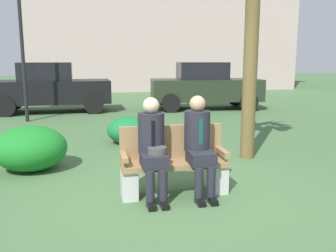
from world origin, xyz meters
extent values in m
plane|color=#45693E|center=(0.00, 0.00, 0.00)|extent=(80.00, 80.00, 0.00)
cube|color=#99754C|center=(-0.01, 0.04, 0.42)|extent=(1.40, 0.44, 0.07)
cube|color=#99754C|center=(-0.01, 0.23, 0.68)|extent=(1.40, 0.06, 0.45)
cube|color=#99754C|center=(-0.67, 0.04, 0.55)|extent=(0.08, 0.44, 0.06)
cube|color=#99754C|center=(0.65, 0.04, 0.55)|extent=(0.08, 0.44, 0.06)
cube|color=silver|center=(-0.61, 0.04, 0.19)|extent=(0.20, 0.37, 0.38)
cube|color=silver|center=(0.59, 0.04, 0.19)|extent=(0.20, 0.37, 0.38)
cube|color=#23232D|center=(-0.31, -0.13, 0.53)|extent=(0.32, 0.38, 0.16)
cylinder|color=#23232D|center=(-0.39, -0.32, 0.23)|extent=(0.11, 0.11, 0.45)
cylinder|color=#23232D|center=(-0.23, -0.32, 0.23)|extent=(0.11, 0.11, 0.45)
cube|color=black|center=(-0.39, -0.38, 0.04)|extent=(0.09, 0.22, 0.07)
cube|color=black|center=(-0.23, -0.38, 0.04)|extent=(0.09, 0.22, 0.07)
cylinder|color=#23232D|center=(-0.31, 0.06, 0.84)|extent=(0.34, 0.34, 0.52)
cube|color=black|center=(-0.31, -0.10, 0.86)|extent=(0.05, 0.01, 0.33)
sphere|color=beige|center=(-0.31, 0.06, 1.19)|extent=(0.21, 0.21, 0.21)
cylinder|color=#434343|center=(-0.27, -0.14, 0.66)|extent=(0.24, 0.24, 0.09)
cube|color=#23232D|center=(0.30, -0.13, 0.53)|extent=(0.32, 0.38, 0.16)
cylinder|color=#23232D|center=(0.22, -0.32, 0.23)|extent=(0.11, 0.11, 0.45)
cylinder|color=#23232D|center=(0.38, -0.32, 0.23)|extent=(0.11, 0.11, 0.45)
cube|color=black|center=(0.22, -0.38, 0.04)|extent=(0.09, 0.22, 0.07)
cube|color=black|center=(0.38, -0.38, 0.04)|extent=(0.09, 0.22, 0.07)
cylinder|color=#23232D|center=(0.30, 0.06, 0.84)|extent=(0.34, 0.34, 0.53)
cube|color=#144C3D|center=(0.30, -0.10, 0.86)|extent=(0.05, 0.01, 0.34)
sphere|color=tan|center=(0.30, 0.06, 1.20)|extent=(0.21, 0.21, 0.21)
cylinder|color=brown|center=(1.70, 1.55, 1.77)|extent=(0.25, 0.25, 3.55)
ellipsoid|color=#196F37|center=(-0.30, 3.14, 0.29)|extent=(0.92, 0.84, 0.57)
ellipsoid|color=#1B7725|center=(-2.05, 1.55, 0.36)|extent=(1.16, 1.06, 0.73)
cube|color=black|center=(-2.39, 8.40, 0.70)|extent=(3.95, 1.68, 0.76)
cube|color=black|center=(-2.54, 8.40, 1.38)|extent=(1.74, 1.41, 0.60)
cylinder|color=black|center=(-1.05, 9.23, 0.32)|extent=(0.64, 0.16, 0.64)
cylinder|color=black|center=(-1.00, 7.67, 0.32)|extent=(0.64, 0.16, 0.64)
cylinder|color=black|center=(-3.78, 9.14, 0.32)|extent=(0.64, 0.16, 0.64)
cylinder|color=black|center=(-3.73, 7.58, 0.32)|extent=(0.64, 0.16, 0.64)
cube|color=#232D1E|center=(2.99, 8.10, 0.70)|extent=(4.03, 1.92, 0.76)
cube|color=black|center=(2.84, 8.11, 1.38)|extent=(1.82, 1.52, 0.60)
cylinder|color=black|center=(4.42, 8.74, 0.32)|extent=(0.65, 0.20, 0.64)
cylinder|color=black|center=(4.28, 7.19, 0.32)|extent=(0.65, 0.20, 0.64)
cylinder|color=black|center=(1.71, 9.00, 0.32)|extent=(0.65, 0.20, 0.64)
cylinder|color=black|center=(1.56, 7.45, 0.32)|extent=(0.65, 0.20, 0.64)
cylinder|color=black|center=(-2.91, 6.55, 1.88)|extent=(0.10, 0.10, 3.77)
cube|color=#BDA29D|center=(3.25, 18.89, 4.45)|extent=(15.43, 6.80, 8.89)
camera|label=1|loc=(-1.04, -4.44, 1.77)|focal=38.69mm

